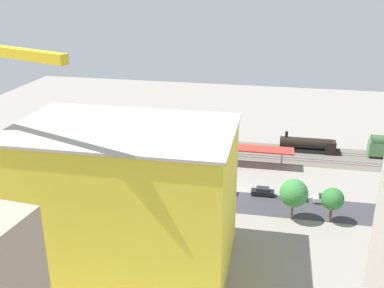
{
  "coord_description": "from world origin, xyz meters",
  "views": [
    {
      "loc": [
        -8.08,
        83.02,
        42.18
      ],
      "look_at": [
        9.02,
        0.55,
        10.0
      ],
      "focal_mm": 41.58,
      "sensor_mm": 36.0,
      "label": 1
    }
  ],
  "objects_px": {
    "locomotive": "(310,145)",
    "street_tree_1": "(333,199)",
    "construction_building": "(127,197)",
    "box_truck_1": "(114,202)",
    "parked_car_2": "(263,192)",
    "parked_car_0": "(325,199)",
    "street_tree_0": "(169,186)",
    "street_tree_3": "(184,184)",
    "traffic_light": "(170,188)",
    "street_tree_2": "(294,193)",
    "street_tree_4": "(57,176)",
    "box_truck_0": "(106,199)",
    "platform_canopy_near": "(181,144)",
    "parked_car_3": "(225,190)",
    "box_truck_2": "(141,200)",
    "parked_car_1": "(294,196)"
  },
  "relations": [
    {
      "from": "construction_building",
      "to": "box_truck_1",
      "type": "bearing_deg",
      "value": -60.76
    },
    {
      "from": "street_tree_3",
      "to": "street_tree_4",
      "type": "distance_m",
      "value": 25.88
    },
    {
      "from": "street_tree_4",
      "to": "street_tree_1",
      "type": "bearing_deg",
      "value": -179.14
    },
    {
      "from": "parked_car_0",
      "to": "street_tree_0",
      "type": "height_order",
      "value": "street_tree_0"
    },
    {
      "from": "traffic_light",
      "to": "construction_building",
      "type": "bearing_deg",
      "value": 82.41
    },
    {
      "from": "construction_building",
      "to": "traffic_light",
      "type": "distance_m",
      "value": 18.57
    },
    {
      "from": "locomotive",
      "to": "traffic_light",
      "type": "height_order",
      "value": "traffic_light"
    },
    {
      "from": "locomotive",
      "to": "street_tree_1",
      "type": "bearing_deg",
      "value": 93.95
    },
    {
      "from": "parked_car_2",
      "to": "box_truck_1",
      "type": "distance_m",
      "value": 29.89
    },
    {
      "from": "construction_building",
      "to": "traffic_light",
      "type": "height_order",
      "value": "construction_building"
    },
    {
      "from": "box_truck_0",
      "to": "box_truck_2",
      "type": "bearing_deg",
      "value": -173.09
    },
    {
      "from": "street_tree_1",
      "to": "street_tree_2",
      "type": "bearing_deg",
      "value": 5.5
    },
    {
      "from": "locomotive",
      "to": "box_truck_1",
      "type": "height_order",
      "value": "locomotive"
    },
    {
      "from": "construction_building",
      "to": "street_tree_3",
      "type": "relative_size",
      "value": 4.25
    },
    {
      "from": "platform_canopy_near",
      "to": "locomotive",
      "type": "distance_m",
      "value": 32.91
    },
    {
      "from": "locomotive",
      "to": "parked_car_0",
      "type": "bearing_deg",
      "value": 94.07
    },
    {
      "from": "street_tree_1",
      "to": "street_tree_2",
      "type": "distance_m",
      "value": 6.93
    },
    {
      "from": "platform_canopy_near",
      "to": "street_tree_2",
      "type": "xyz_separation_m",
      "value": [
        -26.18,
        23.22,
        1.17
      ]
    },
    {
      "from": "locomotive",
      "to": "street_tree_2",
      "type": "height_order",
      "value": "street_tree_2"
    },
    {
      "from": "parked_car_1",
      "to": "parked_car_3",
      "type": "xyz_separation_m",
      "value": [
        13.82,
        0.15,
        -0.04
      ]
    },
    {
      "from": "parked_car_0",
      "to": "street_tree_4",
      "type": "bearing_deg",
      "value": 8.58
    },
    {
      "from": "parked_car_0",
      "to": "box_truck_1",
      "type": "bearing_deg",
      "value": 15.96
    },
    {
      "from": "box_truck_1",
      "to": "street_tree_3",
      "type": "height_order",
      "value": "street_tree_3"
    },
    {
      "from": "locomotive",
      "to": "street_tree_3",
      "type": "height_order",
      "value": "street_tree_3"
    },
    {
      "from": "box_truck_2",
      "to": "platform_canopy_near",
      "type": "bearing_deg",
      "value": -95.33
    },
    {
      "from": "traffic_light",
      "to": "street_tree_4",
      "type": "bearing_deg",
      "value": 0.24
    },
    {
      "from": "parked_car_2",
      "to": "box_truck_0",
      "type": "distance_m",
      "value": 31.39
    },
    {
      "from": "parked_car_3",
      "to": "street_tree_2",
      "type": "distance_m",
      "value": 16.28
    },
    {
      "from": "parked_car_1",
      "to": "box_truck_2",
      "type": "xyz_separation_m",
      "value": [
        28.88,
        9.6,
        0.97
      ]
    },
    {
      "from": "street_tree_2",
      "to": "platform_canopy_near",
      "type": "bearing_deg",
      "value": -41.57
    },
    {
      "from": "parked_car_0",
      "to": "street_tree_0",
      "type": "distance_m",
      "value": 30.93
    },
    {
      "from": "locomotive",
      "to": "parked_car_0",
      "type": "relative_size",
      "value": 3.36
    },
    {
      "from": "parked_car_3",
      "to": "box_truck_1",
      "type": "xyz_separation_m",
      "value": [
        19.68,
        11.42,
        1.06
      ]
    },
    {
      "from": "parked_car_1",
      "to": "parked_car_2",
      "type": "bearing_deg",
      "value": -4.73
    },
    {
      "from": "construction_building",
      "to": "street_tree_3",
      "type": "xyz_separation_m",
      "value": [
        -4.88,
        -17.73,
        -5.86
      ]
    },
    {
      "from": "street_tree_1",
      "to": "parked_car_3",
      "type": "bearing_deg",
      "value": -19.7
    },
    {
      "from": "parked_car_2",
      "to": "street_tree_3",
      "type": "relative_size",
      "value": 0.63
    },
    {
      "from": "locomotive",
      "to": "street_tree_2",
      "type": "xyz_separation_m",
      "value": [
        4.49,
        34.9,
        3.6
      ]
    },
    {
      "from": "platform_canopy_near",
      "to": "street_tree_1",
      "type": "bearing_deg",
      "value": 145.67
    },
    {
      "from": "box_truck_1",
      "to": "street_tree_0",
      "type": "bearing_deg",
      "value": -161.1
    },
    {
      "from": "locomotive",
      "to": "street_tree_1",
      "type": "relative_size",
      "value": 2.25
    },
    {
      "from": "box_truck_2",
      "to": "traffic_light",
      "type": "relative_size",
      "value": 1.52
    },
    {
      "from": "platform_canopy_near",
      "to": "street_tree_1",
      "type": "xyz_separation_m",
      "value": [
        -33.03,
        22.56,
        0.37
      ]
    },
    {
      "from": "parked_car_2",
      "to": "street_tree_2",
      "type": "bearing_deg",
      "value": 124.01
    },
    {
      "from": "street_tree_2",
      "to": "traffic_light",
      "type": "xyz_separation_m",
      "value": [
        22.94,
        0.04,
        -1.2
      ]
    },
    {
      "from": "parked_car_0",
      "to": "box_truck_1",
      "type": "height_order",
      "value": "box_truck_1"
    },
    {
      "from": "street_tree_2",
      "to": "street_tree_4",
      "type": "bearing_deg",
      "value": 0.17
    },
    {
      "from": "parked_car_0",
      "to": "street_tree_2",
      "type": "xyz_separation_m",
      "value": [
        6.42,
        7.8,
        4.65
      ]
    },
    {
      "from": "locomotive",
      "to": "street_tree_1",
      "type": "xyz_separation_m",
      "value": [
        -2.37,
        34.24,
        2.8
      ]
    },
    {
      "from": "locomotive",
      "to": "street_tree_3",
      "type": "distance_m",
      "value": 42.57
    }
  ]
}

